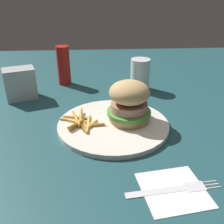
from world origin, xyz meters
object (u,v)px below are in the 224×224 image
(ketchup_bottle, at_px, (64,65))
(napkin, at_px, (173,189))
(fries_pile, at_px, (81,122))
(sandwich, at_px, (129,102))
(plate, at_px, (112,125))
(fork, at_px, (174,188))
(napkin_dispenser, at_px, (20,84))
(drink_glass, at_px, (140,76))

(ketchup_bottle, bearing_deg, napkin, 113.73)
(fries_pile, height_order, napkin, fries_pile)
(sandwich, xyz_separation_m, napkin, (-0.05, 0.24, -0.06))
(plate, distance_m, sandwich, 0.07)
(napkin, relative_size, fork, 0.63)
(sandwich, xyz_separation_m, fries_pile, (0.12, 0.01, -0.05))
(napkin_dispenser, bearing_deg, napkin, -69.40)
(fork, xyz_separation_m, napkin_dispenser, (0.36, -0.42, 0.04))
(plate, distance_m, napkin_dispenser, 0.33)
(fork, bearing_deg, ketchup_bottle, -66.12)
(fries_pile, height_order, ketchup_bottle, ketchup_bottle)
(napkin_dispenser, xyz_separation_m, ketchup_bottle, (-0.12, -0.12, 0.02))
(fries_pile, bearing_deg, fork, 126.72)
(fork, xyz_separation_m, drink_glass, (-0.01, -0.48, 0.04))
(fries_pile, height_order, napkin_dispenser, napkin_dispenser)
(fries_pile, relative_size, napkin_dispenser, 1.19)
(fries_pile, bearing_deg, napkin, 126.44)
(napkin_dispenser, bearing_deg, fork, -69.26)
(sandwich, relative_size, napkin, 0.99)
(plate, bearing_deg, ketchup_bottle, -65.28)
(napkin, relative_size, napkin_dispenser, 1.16)
(plate, bearing_deg, fries_pile, -1.24)
(fries_pile, xyz_separation_m, ketchup_bottle, (0.07, -0.32, 0.05))
(drink_glass, bearing_deg, fork, 88.46)
(plate, xyz_separation_m, sandwich, (-0.04, -0.01, 0.06))
(plate, relative_size, fork, 1.58)
(drink_glass, height_order, napkin_dispenser, drink_glass)
(fries_pile, height_order, drink_glass, drink_glass)
(plate, height_order, napkin, plate)
(fries_pile, relative_size, ketchup_bottle, 0.85)
(napkin, bearing_deg, drink_glass, -91.73)
(napkin_dispenser, distance_m, ketchup_bottle, 0.17)
(fries_pile, bearing_deg, ketchup_bottle, -77.46)
(plate, distance_m, ketchup_bottle, 0.35)
(fries_pile, relative_size, drink_glass, 1.10)
(plate, distance_m, fork, 0.25)
(napkin, bearing_deg, fries_pile, -53.56)
(plate, height_order, ketchup_bottle, ketchup_bottle)
(napkin, xyz_separation_m, drink_glass, (-0.01, -0.48, 0.04))
(napkin, distance_m, drink_glass, 0.48)
(napkin, distance_m, fork, 0.00)
(sandwich, relative_size, ketchup_bottle, 0.83)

